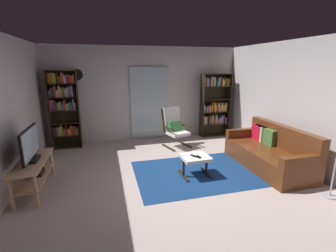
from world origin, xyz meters
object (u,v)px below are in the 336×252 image
object	(u,v)px
tv_remote	(193,156)
cell_phone	(198,157)
wall_clock	(77,75)
tv_stand	(34,171)
bookshelf_near_tv	(64,106)
leather_sofa	(269,152)
ottoman	(195,159)
television	(30,146)
lounge_armchair	(175,126)
bookshelf_near_sofa	(214,104)

from	to	relation	value
tv_remote	cell_phone	bearing A→B (deg)	-64.23
tv_remote	wall_clock	bearing A→B (deg)	106.43
tv_stand	bookshelf_near_tv	distance (m)	2.36
tv_remote	wall_clock	size ratio (longest dim) A/B	0.50
leather_sofa	bookshelf_near_tv	bearing A→B (deg)	150.42
tv_stand	ottoman	world-z (taller)	tv_stand
leather_sofa	cell_phone	xyz separation A→B (m)	(-1.63, -0.07, 0.09)
television	bookshelf_near_tv	world-z (taller)	bookshelf_near_tv
lounge_armchair	wall_clock	distance (m)	2.84
lounge_armchair	ottoman	distance (m)	1.83
ottoman	tv_remote	bearing A→B (deg)	-169.33
leather_sofa	lounge_armchair	distance (m)	2.39
lounge_armchair	tv_remote	distance (m)	1.83
leather_sofa	ottoman	xyz separation A→B (m)	(-1.66, 0.00, 0.02)
ottoman	television	bearing A→B (deg)	176.29
bookshelf_near_sofa	leather_sofa	bearing A→B (deg)	-87.38
tv_stand	bookshelf_near_sofa	bearing A→B (deg)	27.07
lounge_armchair	tv_remote	world-z (taller)	lounge_armchair
television	bookshelf_near_tv	xyz separation A→B (m)	(0.23, 2.24, 0.29)
ottoman	tv_remote	size ratio (longest dim) A/B	3.72
lounge_armchair	tv_remote	bearing A→B (deg)	-95.21
television	tv_remote	xyz separation A→B (m)	(2.80, -0.19, -0.39)
television	bookshelf_near_sofa	xyz separation A→B (m)	(4.39, 2.26, 0.18)
cell_phone	bookshelf_near_tv	bearing A→B (deg)	129.14
bookshelf_near_tv	wall_clock	size ratio (longest dim) A/B	6.83
tv_remote	bookshelf_near_sofa	bearing A→B (deg)	33.44
lounge_armchair	tv_remote	size ratio (longest dim) A/B	7.10
bookshelf_near_tv	tv_remote	distance (m)	3.61
bookshelf_near_sofa	tv_remote	xyz separation A→B (m)	(-1.59, -2.45, -0.57)
tv_stand	television	distance (m)	0.45
bookshelf_near_sofa	cell_phone	world-z (taller)	bookshelf_near_sofa
ottoman	cell_phone	xyz separation A→B (m)	(0.03, -0.07, 0.08)
bookshelf_near_sofa	leather_sofa	world-z (taller)	bookshelf_near_sofa
tv_remote	wall_clock	distance (m)	3.73
tv_stand	wall_clock	xyz separation A→B (m)	(0.59, 2.44, 1.50)
television	ottoman	xyz separation A→B (m)	(2.85, -0.18, -0.47)
cell_phone	wall_clock	world-z (taller)	wall_clock
bookshelf_near_tv	leather_sofa	xyz separation A→B (m)	(4.28, -2.43, -0.78)
leather_sofa	wall_clock	xyz separation A→B (m)	(-3.92, 2.63, 1.54)
bookshelf_near_sofa	ottoman	bearing A→B (deg)	-122.34
lounge_armchair	ottoman	world-z (taller)	lounge_armchair
wall_clock	tv_stand	bearing A→B (deg)	-103.63
tv_remote	television	bearing A→B (deg)	152.48
bookshelf_near_tv	cell_phone	distance (m)	3.71
tv_stand	television	bearing A→B (deg)	-77.36
leather_sofa	cell_phone	world-z (taller)	leather_sofa
lounge_armchair	wall_clock	size ratio (longest dim) A/B	3.53
tv_stand	wall_clock	world-z (taller)	wall_clock
leather_sofa	wall_clock	distance (m)	4.96
tv_remote	ottoman	bearing A→B (deg)	-12.92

